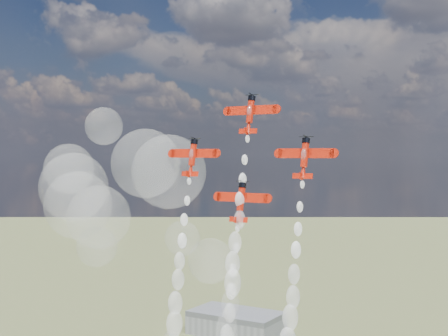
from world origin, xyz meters
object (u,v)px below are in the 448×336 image
Objects in this scene: hangar at (236,323)px; plane_left at (192,157)px; plane_right at (305,157)px; plane_lead at (250,113)px; plane_slot at (241,201)px.

plane_left is (86.59, -171.79, 94.11)m from hangar.
plane_lead is at bearing 171.53° from plane_right.
plane_lead is at bearing 90.00° from plane_slot.
plane_left reaches higher than plane_slot.
hangar is 223.66m from plane_lead.
plane_lead is 1.00× the size of plane_right.
plane_right is at bearing 8.47° from plane_slot.
hangar is 3.69× the size of plane_left.
plane_left and plane_right have the same top height.
plane_slot is at bearing -171.53° from plane_right.
plane_lead reaches higher than plane_left.
plane_lead is 21.27m from plane_slot.
plane_slot is at bearing -8.47° from plane_left.
plane_left is at bearing 171.53° from plane_slot.
plane_slot is at bearing -90.00° from plane_lead.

